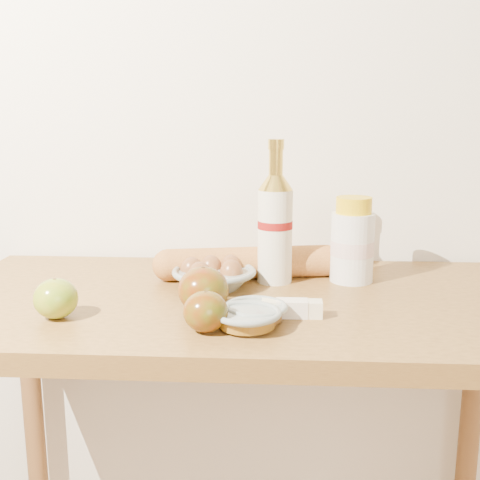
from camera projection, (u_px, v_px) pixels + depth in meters
The scene contains 12 objects.
back_wall at pixel (249, 91), 1.42m from camera, with size 3.50×0.02×2.60m, color silver.
table at pixel (241, 355), 1.21m from camera, with size 1.20×0.60×0.90m.
bourbon_bottle at pixel (275, 225), 1.25m from camera, with size 0.08×0.08×0.30m.
cream_bottle at pixel (352, 243), 1.27m from camera, with size 0.12×0.12×0.18m.
egg_bowl at pixel (214, 275), 1.24m from camera, with size 0.22×0.22×0.06m.
baguette at pixel (248, 263), 1.30m from camera, with size 0.42×0.14×0.07m.
apple_yellowgreen at pixel (56, 299), 1.05m from camera, with size 0.10×0.10×0.07m.
apple_redgreen_front at pixel (206, 311), 0.99m from camera, with size 0.10×0.10×0.07m.
apple_redgreen_right at pixel (203, 290), 1.08m from camera, with size 0.12×0.12×0.08m.
sugar_bowl at pixel (256, 312), 1.04m from camera, with size 0.14×0.14×0.03m.
syrup_bowl at pixel (247, 319), 1.00m from camera, with size 0.15×0.15×0.03m.
butter_stick at pixel (292, 308), 1.06m from camera, with size 0.11×0.03×0.03m.
Camera 1 is at (0.07, 0.05, 1.26)m, focal length 45.00 mm.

